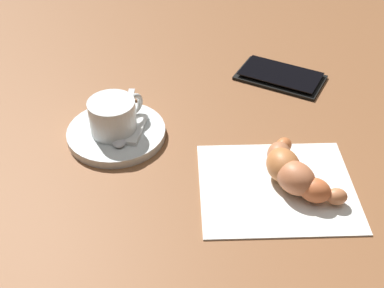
{
  "coord_description": "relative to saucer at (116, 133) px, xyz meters",
  "views": [
    {
      "loc": [
        -0.08,
        0.46,
        0.42
      ],
      "look_at": [
        0.02,
        -0.01,
        0.03
      ],
      "focal_mm": 47.16,
      "sensor_mm": 36.0,
      "label": 1
    }
  ],
  "objects": [
    {
      "name": "croissant",
      "position": [
        -0.23,
        0.04,
        0.02
      ],
      "size": [
        0.11,
        0.11,
        0.04
      ],
      "color": "#C26737",
      "rests_on": "napkin"
    },
    {
      "name": "saucer",
      "position": [
        0.0,
        0.0,
        0.0
      ],
      "size": [
        0.13,
        0.13,
        0.01
      ],
      "primitive_type": "cylinder",
      "color": "silver",
      "rests_on": "ground"
    },
    {
      "name": "espresso_cup",
      "position": [
        0.0,
        0.0,
        0.03
      ],
      "size": [
        0.06,
        0.08,
        0.05
      ],
      "color": "silver",
      "rests_on": "saucer"
    },
    {
      "name": "ground_plane",
      "position": [
        -0.13,
        0.04,
        -0.01
      ],
      "size": [
        1.8,
        1.8,
        0.0
      ],
      "primitive_type": "plane",
      "color": "brown"
    },
    {
      "name": "sugar_packet",
      "position": [
        -0.03,
        -0.0,
        0.01
      ],
      "size": [
        0.02,
        0.06,
        0.01
      ],
      "primitive_type": "cube",
      "rotation": [
        0.0,
        0.0,
        4.74
      ],
      "color": "white",
      "rests_on": "saucer"
    },
    {
      "name": "napkin",
      "position": [
        -0.22,
        0.05,
        -0.0
      ],
      "size": [
        0.22,
        0.2,
        0.0
      ],
      "primitive_type": "cube",
      "rotation": [
        0.0,
        0.0,
        0.24
      ],
      "color": "white",
      "rests_on": "ground"
    },
    {
      "name": "cell_phone",
      "position": [
        -0.2,
        -0.19,
        -0.0
      ],
      "size": [
        0.15,
        0.11,
        0.01
      ],
      "color": "black",
      "rests_on": "ground"
    },
    {
      "name": "teaspoon",
      "position": [
        -0.01,
        -0.01,
        0.01
      ],
      "size": [
        0.04,
        0.14,
        0.01
      ],
      "color": "silver",
      "rests_on": "saucer"
    }
  ]
}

